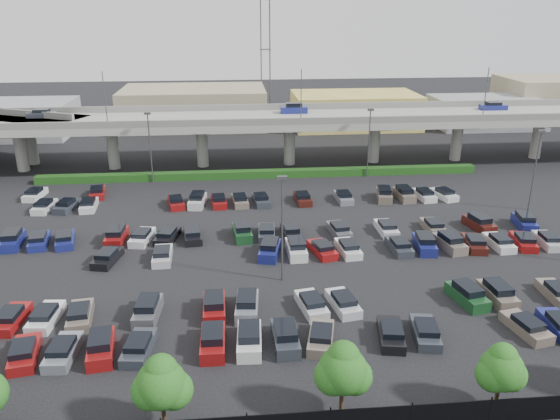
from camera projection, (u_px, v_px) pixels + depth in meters
name	position (u px, v px, depth m)	size (l,w,h in m)	color
ground	(275.00, 245.00, 59.13)	(280.00, 280.00, 0.00)	black
overpass	(257.00, 122.00, 86.50)	(150.00, 13.00, 15.80)	gray
hedge	(261.00, 174.00, 82.23)	(66.00, 1.60, 1.10)	#163F12
tree_row	(322.00, 371.00, 33.23)	(65.07, 3.66, 5.94)	#332316
parked_cars	(271.00, 256.00, 55.20)	(63.06, 41.66, 1.67)	navy
light_poles	(235.00, 186.00, 58.44)	(66.90, 48.38, 10.30)	#47474C
distant_buildings	(309.00, 108.00, 116.46)	(138.00, 24.00, 9.00)	gray
comm_tower	(265.00, 47.00, 122.92)	(2.40, 2.40, 30.00)	#47474C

